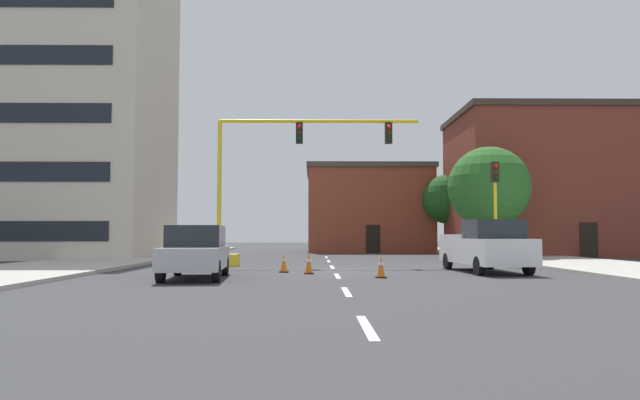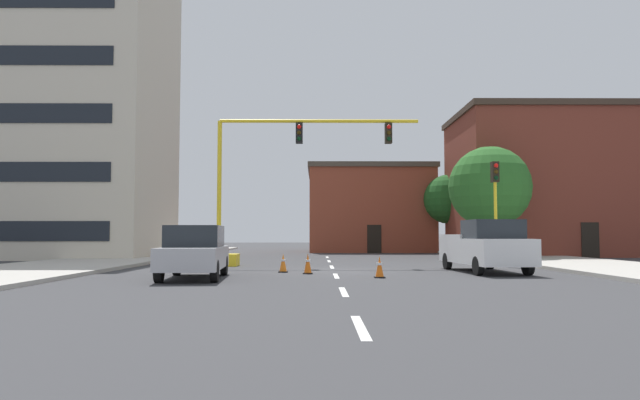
{
  "view_description": "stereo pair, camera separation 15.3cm",
  "coord_description": "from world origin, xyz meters",
  "px_view_note": "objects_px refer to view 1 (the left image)",
  "views": [
    {
      "loc": [
        -0.84,
        -23.03,
        1.45
      ],
      "look_at": [
        -0.51,
        4.73,
        3.12
      ],
      "focal_mm": 32.12,
      "sensor_mm": 36.0,
      "label": 1
    },
    {
      "loc": [
        -0.69,
        -23.03,
        1.45
      ],
      "look_at": [
        -0.51,
        4.73,
        3.12
      ],
      "focal_mm": 32.12,
      "sensor_mm": 36.0,
      "label": 2
    }
  ],
  "objects_px": {
    "tree_right_far": "(447,199)",
    "traffic_cone_roadside_b": "(309,264)",
    "traffic_signal_gantry": "(249,216)",
    "traffic_cone_roadside_c": "(381,267)",
    "tree_right_mid": "(489,187)",
    "traffic_light_pole_right": "(495,189)",
    "pickup_truck_white": "(485,247)",
    "sedan_silver_near_left": "(196,252)",
    "traffic_cone_roadside_a": "(284,263)"
  },
  "relations": [
    {
      "from": "traffic_signal_gantry",
      "to": "traffic_cone_roadside_c",
      "type": "bearing_deg",
      "value": -54.2
    },
    {
      "from": "traffic_light_pole_right",
      "to": "traffic_cone_roadside_b",
      "type": "bearing_deg",
      "value": -149.53
    },
    {
      "from": "traffic_cone_roadside_a",
      "to": "sedan_silver_near_left",
      "type": "bearing_deg",
      "value": -131.21
    },
    {
      "from": "traffic_light_pole_right",
      "to": "tree_right_mid",
      "type": "bearing_deg",
      "value": 74.87
    },
    {
      "from": "sedan_silver_near_left",
      "to": "traffic_cone_roadside_c",
      "type": "xyz_separation_m",
      "value": [
        6.12,
        0.32,
        -0.53
      ]
    },
    {
      "from": "pickup_truck_white",
      "to": "sedan_silver_near_left",
      "type": "relative_size",
      "value": 1.2
    },
    {
      "from": "tree_right_far",
      "to": "traffic_cone_roadside_b",
      "type": "height_order",
      "value": "tree_right_far"
    },
    {
      "from": "traffic_light_pole_right",
      "to": "sedan_silver_near_left",
      "type": "relative_size",
      "value": 1.04
    },
    {
      "from": "traffic_light_pole_right",
      "to": "traffic_cone_roadside_c",
      "type": "xyz_separation_m",
      "value": [
        -6.12,
        -6.96,
        -3.17
      ]
    },
    {
      "from": "sedan_silver_near_left",
      "to": "traffic_cone_roadside_b",
      "type": "bearing_deg",
      "value": 31.46
    },
    {
      "from": "tree_right_mid",
      "to": "tree_right_far",
      "type": "relative_size",
      "value": 1.09
    },
    {
      "from": "traffic_light_pole_right",
      "to": "sedan_silver_near_left",
      "type": "xyz_separation_m",
      "value": [
        -12.24,
        -7.29,
        -2.64
      ]
    },
    {
      "from": "traffic_light_pole_right",
      "to": "traffic_cone_roadside_a",
      "type": "distance_m",
      "value": 10.86
    },
    {
      "from": "tree_right_mid",
      "to": "tree_right_far",
      "type": "height_order",
      "value": "tree_right_mid"
    },
    {
      "from": "tree_right_mid",
      "to": "pickup_truck_white",
      "type": "bearing_deg",
      "value": -108.05
    },
    {
      "from": "tree_right_far",
      "to": "traffic_cone_roadside_a",
      "type": "relative_size",
      "value": 8.45
    },
    {
      "from": "traffic_signal_gantry",
      "to": "traffic_cone_roadside_b",
      "type": "xyz_separation_m",
      "value": [
        2.84,
        -5.37,
        -1.94
      ]
    },
    {
      "from": "traffic_cone_roadside_a",
      "to": "tree_right_far",
      "type": "bearing_deg",
      "value": 62.45
    },
    {
      "from": "traffic_light_pole_right",
      "to": "pickup_truck_white",
      "type": "xyz_separation_m",
      "value": [
        -1.77,
        -4.19,
        -2.55
      ]
    },
    {
      "from": "pickup_truck_white",
      "to": "traffic_cone_roadside_b",
      "type": "height_order",
      "value": "pickup_truck_white"
    },
    {
      "from": "traffic_signal_gantry",
      "to": "traffic_light_pole_right",
      "type": "bearing_deg",
      "value": -1.68
    },
    {
      "from": "traffic_cone_roadside_b",
      "to": "traffic_cone_roadside_c",
      "type": "relative_size",
      "value": 1.05
    },
    {
      "from": "traffic_signal_gantry",
      "to": "traffic_light_pole_right",
      "type": "relative_size",
      "value": 2.12
    },
    {
      "from": "traffic_light_pole_right",
      "to": "traffic_cone_roadside_a",
      "type": "bearing_deg",
      "value": -156.32
    },
    {
      "from": "tree_right_far",
      "to": "traffic_cone_roadside_b",
      "type": "bearing_deg",
      "value": -114.71
    },
    {
      "from": "traffic_signal_gantry",
      "to": "sedan_silver_near_left",
      "type": "relative_size",
      "value": 2.21
    },
    {
      "from": "traffic_signal_gantry",
      "to": "tree_right_mid",
      "type": "relative_size",
      "value": 1.54
    },
    {
      "from": "traffic_light_pole_right",
      "to": "pickup_truck_white",
      "type": "distance_m",
      "value": 5.21
    },
    {
      "from": "tree_right_mid",
      "to": "pickup_truck_white",
      "type": "distance_m",
      "value": 12.45
    },
    {
      "from": "pickup_truck_white",
      "to": "tree_right_mid",
      "type": "bearing_deg",
      "value": 71.95
    },
    {
      "from": "sedan_silver_near_left",
      "to": "traffic_cone_roadside_a",
      "type": "height_order",
      "value": "sedan_silver_near_left"
    },
    {
      "from": "pickup_truck_white",
      "to": "traffic_light_pole_right",
      "type": "bearing_deg",
      "value": 67.13
    },
    {
      "from": "pickup_truck_white",
      "to": "traffic_cone_roadside_c",
      "type": "bearing_deg",
      "value": -147.46
    },
    {
      "from": "tree_right_far",
      "to": "traffic_cone_roadside_b",
      "type": "xyz_separation_m",
      "value": [
        -10.52,
        -22.87,
        -3.78
      ]
    },
    {
      "from": "traffic_signal_gantry",
      "to": "traffic_cone_roadside_c",
      "type": "relative_size",
      "value": 14.03
    },
    {
      "from": "pickup_truck_white",
      "to": "traffic_cone_roadside_a",
      "type": "bearing_deg",
      "value": 179.88
    },
    {
      "from": "pickup_truck_white",
      "to": "sedan_silver_near_left",
      "type": "distance_m",
      "value": 10.92
    },
    {
      "from": "traffic_signal_gantry",
      "to": "pickup_truck_white",
      "type": "bearing_deg",
      "value": -25.17
    },
    {
      "from": "traffic_cone_roadside_c",
      "to": "tree_right_far",
      "type": "bearing_deg",
      "value": 71.93
    },
    {
      "from": "traffic_light_pole_right",
      "to": "traffic_cone_roadside_a",
      "type": "height_order",
      "value": "traffic_light_pole_right"
    },
    {
      "from": "traffic_signal_gantry",
      "to": "tree_right_far",
      "type": "bearing_deg",
      "value": 52.65
    },
    {
      "from": "traffic_cone_roadside_b",
      "to": "traffic_cone_roadside_c",
      "type": "distance_m",
      "value": 3.11
    },
    {
      "from": "traffic_cone_roadside_a",
      "to": "traffic_cone_roadside_c",
      "type": "distance_m",
      "value": 4.39
    },
    {
      "from": "tree_right_far",
      "to": "traffic_cone_roadside_b",
      "type": "relative_size",
      "value": 8.01
    },
    {
      "from": "tree_right_mid",
      "to": "pickup_truck_white",
      "type": "height_order",
      "value": "tree_right_mid"
    },
    {
      "from": "traffic_signal_gantry",
      "to": "traffic_cone_roadside_a",
      "type": "distance_m",
      "value": 5.26
    },
    {
      "from": "traffic_signal_gantry",
      "to": "sedan_silver_near_left",
      "type": "distance_m",
      "value": 7.8
    },
    {
      "from": "traffic_signal_gantry",
      "to": "traffic_cone_roadside_c",
      "type": "height_order",
      "value": "traffic_signal_gantry"
    },
    {
      "from": "tree_right_mid",
      "to": "traffic_cone_roadside_a",
      "type": "relative_size",
      "value": 9.21
    },
    {
      "from": "tree_right_far",
      "to": "sedan_silver_near_left",
      "type": "height_order",
      "value": "tree_right_far"
    }
  ]
}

